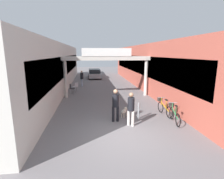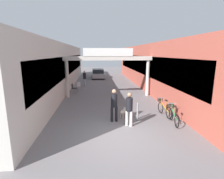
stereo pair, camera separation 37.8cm
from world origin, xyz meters
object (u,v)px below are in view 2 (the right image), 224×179
bollard_post_metal (138,111)px  bicycle_orange_second (164,108)px  pedestrian_carrying_crate (85,77)px  parked_car_silver (98,74)px  pedestrian_companion (129,107)px  dog_on_leash (123,111)px  bicycle_green_nearest (173,115)px  cafe_chair_black_nearer (73,88)px  cafe_chair_aluminium_farther (78,86)px  pedestrian_with_dog (114,103)px

bollard_post_metal → bicycle_orange_second: bearing=16.3°
pedestrian_carrying_crate → parked_car_silver: 6.48m
pedestrian_companion → dog_on_leash: (-0.07, 1.33, -0.67)m
pedestrian_companion → bicycle_orange_second: bearing=30.2°
bicycle_green_nearest → cafe_chair_black_nearer: bearing=129.3°
bicycle_green_nearest → cafe_chair_aluminium_farther: bearing=124.6°
bollard_post_metal → pedestrian_with_dog: bearing=-170.7°
pedestrian_with_dog → dog_on_leash: pedestrian_with_dog is taller
dog_on_leash → cafe_chair_black_nearer: bearing=119.9°
bicycle_orange_second → bollard_post_metal: size_ratio=1.81×
pedestrian_companion → cafe_chair_aluminium_farther: pedestrian_companion is taller
cafe_chair_aluminium_farther → parked_car_silver: parked_car_silver is taller
dog_on_leash → cafe_chair_aluminium_farther: bearing=114.6°
bicycle_green_nearest → dog_on_leash: bearing=155.1°
dog_on_leash → bollard_post_metal: bearing=-33.4°
pedestrian_companion → bollard_post_metal: 1.18m
pedestrian_with_dog → parked_car_silver: pedestrian_with_dog is taller
pedestrian_companion → dog_on_leash: pedestrian_companion is taller
bicycle_orange_second → cafe_chair_aluminium_farther: size_ratio=1.90×
pedestrian_carrying_crate → bicycle_green_nearest: bearing=-64.4°
dog_on_leash → parked_car_silver: (-1.25, 16.08, 0.34)m
pedestrian_companion → cafe_chair_black_nearer: bearing=115.8°
pedestrian_with_dog → dog_on_leash: (0.61, 0.68, -0.71)m
pedestrian_companion → pedestrian_with_dog: bearing=136.6°
cafe_chair_black_nearer → cafe_chair_aluminium_farther: (0.31, 0.93, 0.00)m
bicycle_orange_second → cafe_chair_aluminium_farther: 9.12m
bollard_post_metal → cafe_chair_black_nearer: bollard_post_metal is taller
pedestrian_with_dog → cafe_chair_black_nearer: 7.55m
cafe_chair_black_nearer → bicycle_orange_second: bearing=-46.1°
dog_on_leash → cafe_chair_black_nearer: cafe_chair_black_nearer is taller
bicycle_green_nearest → cafe_chair_black_nearer: bicycle_green_nearest is taller
pedestrian_carrying_crate → cafe_chair_black_nearer: bearing=-102.5°
pedestrian_carrying_crate → dog_on_leash: 10.21m
bicycle_orange_second → cafe_chair_black_nearer: bicycle_orange_second is taller
bicycle_green_nearest → bollard_post_metal: size_ratio=1.80×
bicycle_orange_second → pedestrian_companion: bearing=-149.8°
bicycle_green_nearest → pedestrian_companion: bearing=-175.5°
cafe_chair_black_nearer → parked_car_silver: bearing=76.7°
pedestrian_companion → cafe_chair_aluminium_farther: bearing=111.5°
cafe_chair_aluminium_farther → pedestrian_with_dog: bearing=-71.3°
pedestrian_companion → bollard_post_metal: bearing=53.2°
pedestrian_carrying_crate → bicycle_orange_second: bearing=-62.0°
pedestrian_with_dog → parked_car_silver: bearing=92.2°
pedestrian_companion → cafe_chair_black_nearer: size_ratio=1.92×
bollard_post_metal → cafe_chair_aluminium_farther: (-3.98, 7.64, 0.07)m
pedestrian_with_dog → bicycle_orange_second: 3.14m
bicycle_orange_second → dog_on_leash: bearing=-179.4°
bicycle_green_nearest → cafe_chair_aluminium_farther: 10.09m
pedestrian_with_dog → bicycle_green_nearest: 3.15m
cafe_chair_aluminium_farther → bicycle_green_nearest: bearing=-55.4°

